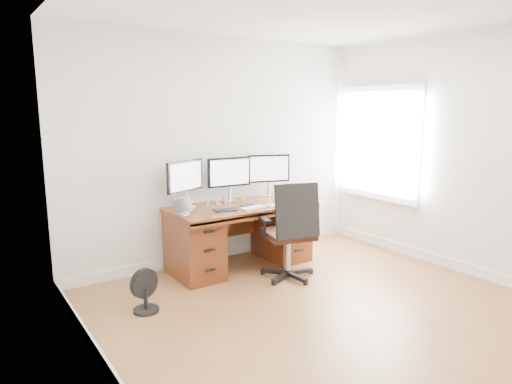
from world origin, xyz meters
TOP-DOWN VIEW (x-y plane):
  - ground at (0.00, 0.00)m, footprint 4.50×4.50m
  - back_wall at (0.00, 2.25)m, footprint 4.00×0.10m
  - right_wall at (2.00, 0.11)m, footprint 0.10×4.50m
  - desk at (0.00, 1.83)m, footprint 1.70×0.80m
  - office_chair at (0.23, 1.17)m, footprint 0.71×0.71m
  - floor_fan at (-1.39, 1.27)m, footprint 0.28×0.24m
  - monitor_left at (-0.58, 2.07)m, footprint 0.52×0.24m
  - monitor_center at (-0.00, 2.07)m, footprint 0.55×0.16m
  - monitor_right at (0.58, 2.07)m, footprint 0.53×0.21m
  - tablet_left at (-0.76, 1.75)m, footprint 0.25×0.15m
  - tablet_right at (0.75, 1.75)m, footprint 0.25×0.15m
  - keyboard at (0.02, 1.58)m, footprint 0.31×0.16m
  - trackpad at (0.28, 1.58)m, footprint 0.13×0.13m
  - drawing_tablet at (-0.30, 1.67)m, footprint 0.27×0.21m
  - phone at (0.03, 1.75)m, footprint 0.16×0.11m
  - figurine_blue at (-0.36, 1.95)m, footprint 0.04×0.04m
  - figurine_pink at (-0.23, 1.95)m, footprint 0.04×0.04m
  - figurine_purple at (-0.14, 1.95)m, footprint 0.04×0.04m
  - figurine_orange at (0.12, 1.95)m, footprint 0.04×0.04m

SIDE VIEW (x-z plane):
  - ground at x=0.00m, z-range 0.00..0.00m
  - floor_fan at x=-1.39m, z-range -0.01..0.40m
  - office_chair at x=0.23m, z-range -0.19..0.91m
  - desk at x=0.00m, z-range 0.03..0.78m
  - trackpad at x=0.28m, z-range 0.75..0.76m
  - drawing_tablet at x=-0.30m, z-range 0.75..0.76m
  - phone at x=0.03m, z-range 0.75..0.76m
  - keyboard at x=0.02m, z-range 0.75..0.76m
  - figurine_blue at x=-0.36m, z-range 0.75..0.85m
  - figurine_pink at x=-0.23m, z-range 0.75..0.85m
  - figurine_purple at x=-0.14m, z-range 0.75..0.85m
  - figurine_orange at x=0.12m, z-range 0.75..0.85m
  - tablet_left at x=-0.76m, z-range 0.74..0.93m
  - tablet_right at x=0.75m, z-range 0.74..0.93m
  - monitor_left at x=-0.58m, z-range 0.82..1.35m
  - monitor_center at x=0.00m, z-range 0.82..1.35m
  - monitor_right at x=0.58m, z-range 0.82..1.35m
  - back_wall at x=0.00m, z-range 0.00..2.70m
  - right_wall at x=2.00m, z-range 0.00..2.70m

